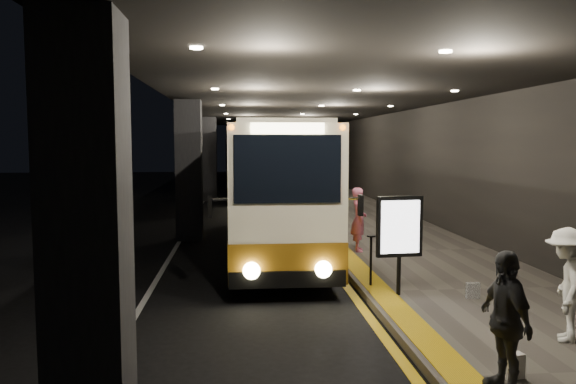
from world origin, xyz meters
name	(u,v)px	position (x,y,z in m)	size (l,w,h in m)	color
ground	(237,266)	(0.00, 0.00, 0.00)	(90.00, 90.00, 0.00)	black
lane_line_white	(184,234)	(-1.80, 5.00, 0.01)	(0.12, 50.00, 0.01)	silver
kerb_stripe_yellow	(306,233)	(2.35, 5.00, 0.01)	(0.18, 50.00, 0.01)	gold
sidewalk	(375,230)	(4.75, 5.00, 0.07)	(4.50, 50.00, 0.15)	#514C44
tactile_strip	(321,228)	(2.85, 5.00, 0.16)	(0.50, 50.00, 0.01)	gold
terminal_wall	(440,145)	(7.00, 5.00, 3.00)	(0.10, 50.00, 6.00)	black
support_columns	(189,171)	(-1.50, 4.00, 2.20)	(0.80, 24.80, 4.40)	black
canopy	(311,97)	(2.50, 5.00, 4.60)	(9.00, 50.00, 0.40)	black
coach_main	(271,193)	(0.97, 2.01, 1.66)	(2.34, 11.15, 3.46)	beige
coach_second	(253,164)	(0.92, 19.10, 1.83)	(3.16, 12.23, 3.81)	beige
coach_third	(248,157)	(0.82, 30.84, 1.91)	(2.82, 12.70, 3.98)	beige
passenger_boarding	(359,219)	(3.29, 0.92, 1.02)	(0.63, 0.41, 1.73)	#CA5E7F
passenger_waiting_white	(566,284)	(4.89, -6.11, 1.00)	(1.09, 0.51, 1.69)	silver
passenger_waiting_grey	(505,321)	(3.19, -7.65, 0.99)	(0.99, 0.51, 1.69)	#444549
bag_polka	(473,291)	(4.46, -3.83, 0.30)	(0.25, 0.11, 0.30)	black
bag_plain	(513,366)	(3.48, -7.34, 0.31)	(0.25, 0.15, 0.31)	white
info_sign	(400,228)	(3.13, -3.46, 1.45)	(0.91, 0.20, 1.92)	black
stanchion_post	(371,261)	(2.75, -2.74, 0.67)	(0.05, 0.05, 1.03)	black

